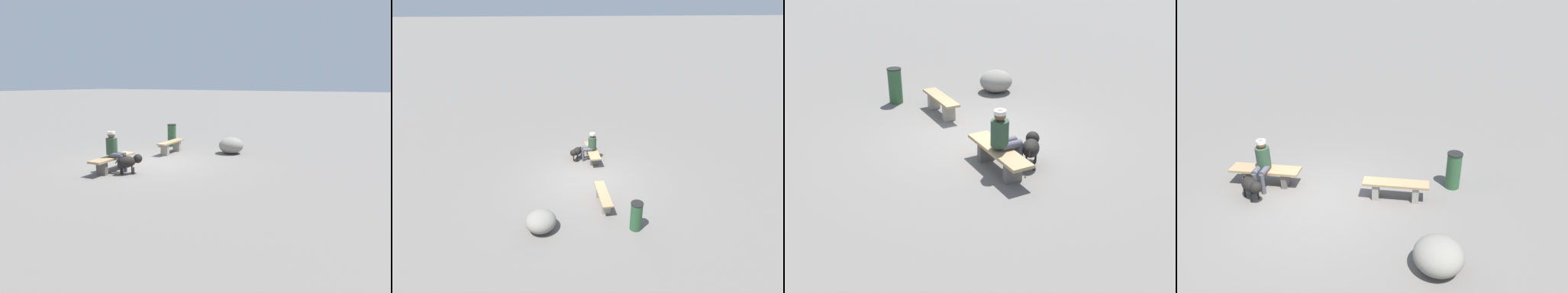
# 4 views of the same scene
# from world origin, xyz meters

# --- Properties ---
(ground) EXTENTS (210.00, 210.00, 0.06)m
(ground) POSITION_xyz_m (0.00, 0.00, -0.03)
(ground) COLOR slate
(bench_left) EXTENTS (1.60, 0.50, 0.48)m
(bench_left) POSITION_xyz_m (-1.76, -0.39, 0.32)
(bench_left) COLOR gray
(bench_left) RESTS_ON ground
(bench_right) EXTENTS (1.83, 0.60, 0.47)m
(bench_right) POSITION_xyz_m (1.60, -0.33, 0.34)
(bench_right) COLOR #605B56
(bench_right) RESTS_ON ground
(seated_person) EXTENTS (0.38, 0.66, 1.27)m
(seated_person) POSITION_xyz_m (1.60, -0.24, 0.75)
(seated_person) COLOR #2D4733
(seated_person) RESTS_ON ground
(dog) EXTENTS (0.74, 0.62, 0.60)m
(dog) POSITION_xyz_m (1.60, 0.38, 0.40)
(dog) COLOR black
(dog) RESTS_ON ground
(trash_bin) EXTENTS (0.39, 0.39, 0.97)m
(trash_bin) POSITION_xyz_m (-3.09, -1.25, 0.48)
(trash_bin) COLOR #2D5633
(trash_bin) RESTS_ON ground
(boulder) EXTENTS (1.33, 1.33, 0.64)m
(boulder) POSITION_xyz_m (-2.90, 1.68, 0.32)
(boulder) COLOR gray
(boulder) RESTS_ON ground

